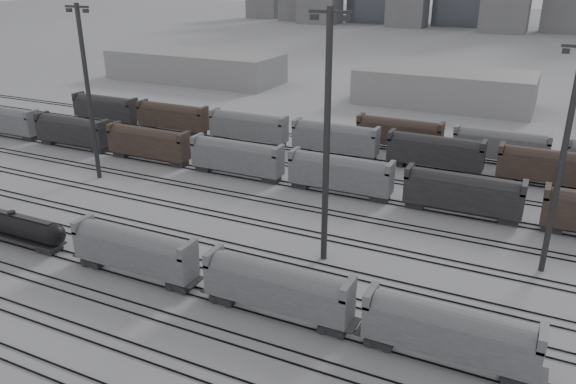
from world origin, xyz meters
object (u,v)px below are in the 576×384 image
at_px(hopper_car_a, 134,249).
at_px(hopper_car_c, 450,331).
at_px(hopper_car_b, 277,286).
at_px(light_mast_c, 327,135).
at_px(tank_car_b, 14,225).

relative_size(hopper_car_a, hopper_car_c, 1.02).
bearing_deg(hopper_car_b, light_mast_c, 91.49).
distance_m(hopper_car_a, hopper_car_b, 16.61).
relative_size(tank_car_b, hopper_car_a, 1.08).
xyz_separation_m(hopper_car_c, light_mast_c, (-15.88, 12.12, 11.18)).
bearing_deg(hopper_car_a, light_mast_c, 36.64).
distance_m(hopper_car_b, light_mast_c, 16.45).
height_order(tank_car_b, light_mast_c, light_mast_c).
distance_m(hopper_car_c, light_mast_c, 22.89).
relative_size(tank_car_b, hopper_car_c, 1.10).
xyz_separation_m(hopper_car_a, hopper_car_c, (32.18, -0.00, -0.05)).
distance_m(tank_car_b, hopper_car_c, 50.15).
height_order(hopper_car_c, light_mast_c, light_mast_c).
xyz_separation_m(tank_car_b, hopper_car_a, (17.96, 0.00, 0.95)).
distance_m(tank_car_b, hopper_car_a, 17.99).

